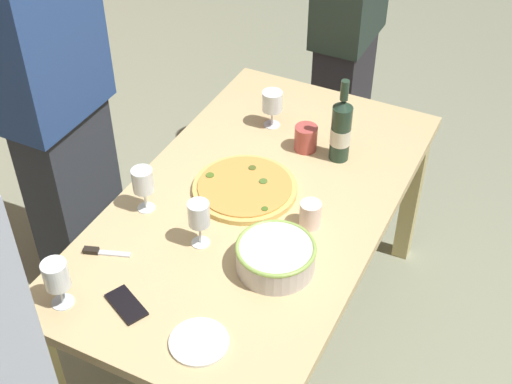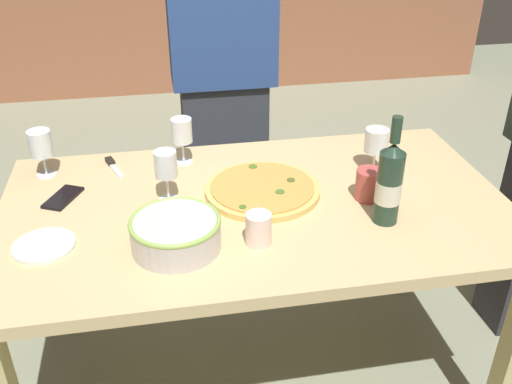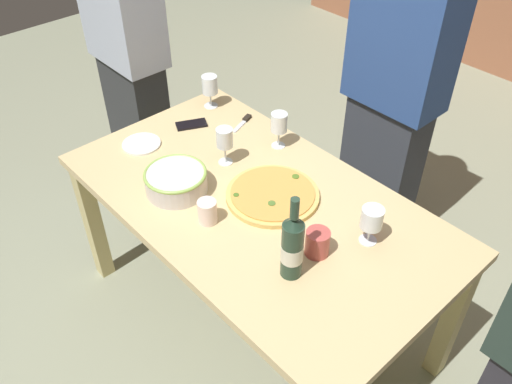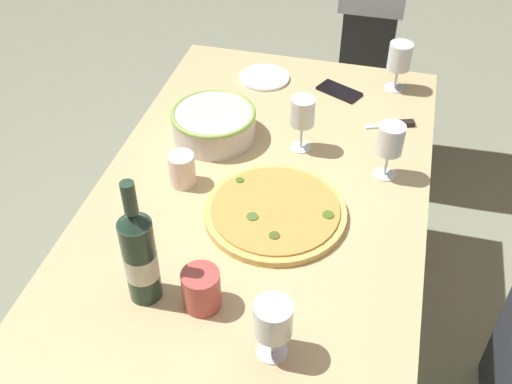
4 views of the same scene
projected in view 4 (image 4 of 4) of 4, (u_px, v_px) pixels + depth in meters
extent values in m
plane|color=gray|center=(256.00, 362.00, 2.15)|extent=(8.00, 8.00, 0.00)
cube|color=#D4B77F|center=(256.00, 209.00, 1.67)|extent=(1.60, 0.90, 0.04)
cube|color=tan|center=(207.00, 140.00, 2.53)|extent=(0.07, 0.07, 0.71)
cube|color=tan|center=(402.00, 170.00, 2.39)|extent=(0.07, 0.07, 0.71)
cylinder|color=#DEB761|center=(275.00, 212.00, 1.62)|extent=(0.37, 0.37, 0.02)
cylinder|color=gold|center=(275.00, 209.00, 1.61)|extent=(0.34, 0.34, 0.01)
cylinder|color=#506023|center=(274.00, 235.00, 1.53)|extent=(0.03, 0.03, 0.00)
cylinder|color=#4F722D|center=(252.00, 217.00, 1.58)|extent=(0.03, 0.03, 0.00)
cylinder|color=#4F7123|center=(328.00, 215.00, 1.58)|extent=(0.03, 0.03, 0.00)
cylinder|color=#456C22|center=(240.00, 180.00, 1.69)|extent=(0.02, 0.02, 0.00)
cylinder|color=silver|center=(214.00, 125.00, 1.85)|extent=(0.25, 0.25, 0.09)
torus|color=#97BE56|center=(213.00, 113.00, 1.83)|extent=(0.25, 0.25, 0.01)
cylinder|color=#233A2B|center=(141.00, 261.00, 1.35)|extent=(0.07, 0.07, 0.22)
cone|color=#233A2B|center=(133.00, 219.00, 1.27)|extent=(0.07, 0.07, 0.03)
cylinder|color=#233A2B|center=(129.00, 198.00, 1.23)|extent=(0.03, 0.03, 0.08)
cylinder|color=silver|center=(141.00, 264.00, 1.36)|extent=(0.08, 0.08, 0.07)
cylinder|color=white|center=(384.00, 174.00, 1.74)|extent=(0.06, 0.06, 0.00)
cylinder|color=white|center=(386.00, 163.00, 1.72)|extent=(0.01, 0.01, 0.08)
cylinder|color=white|center=(391.00, 139.00, 1.66)|extent=(0.07, 0.07, 0.09)
cylinder|color=white|center=(272.00, 351.00, 1.30)|extent=(0.07, 0.07, 0.00)
cylinder|color=white|center=(273.00, 341.00, 1.28)|extent=(0.01, 0.01, 0.07)
cylinder|color=white|center=(273.00, 319.00, 1.23)|extent=(0.08, 0.08, 0.08)
cylinder|color=maroon|center=(273.00, 327.00, 1.25)|extent=(0.07, 0.07, 0.03)
cylinder|color=white|center=(395.00, 88.00, 2.09)|extent=(0.07, 0.07, 0.00)
cylinder|color=white|center=(396.00, 78.00, 2.06)|extent=(0.01, 0.01, 0.07)
cylinder|color=white|center=(400.00, 56.00, 2.01)|extent=(0.08, 0.08, 0.09)
cylinder|color=maroon|center=(399.00, 62.00, 2.02)|extent=(0.07, 0.07, 0.05)
cylinder|color=white|center=(301.00, 147.00, 1.84)|extent=(0.06, 0.06, 0.00)
cylinder|color=white|center=(301.00, 135.00, 1.81)|extent=(0.01, 0.01, 0.08)
cylinder|color=white|center=(303.00, 112.00, 1.76)|extent=(0.07, 0.07, 0.08)
cylinder|color=#F7DBCE|center=(182.00, 169.00, 1.69)|extent=(0.07, 0.07, 0.10)
cylinder|color=#BB4D47|center=(201.00, 289.00, 1.37)|extent=(0.09, 0.09, 0.10)
cylinder|color=white|center=(265.00, 78.00, 2.13)|extent=(0.17, 0.17, 0.01)
cube|color=black|center=(339.00, 91.00, 2.07)|extent=(0.13, 0.16, 0.01)
cube|color=silver|center=(383.00, 126.00, 1.92)|extent=(0.06, 0.11, 0.01)
cube|color=black|center=(406.00, 123.00, 1.92)|extent=(0.04, 0.05, 0.02)
cube|color=#303234|center=(364.00, 86.00, 2.71)|extent=(0.38, 0.20, 0.85)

